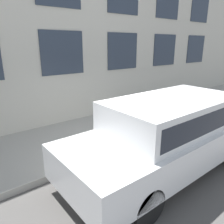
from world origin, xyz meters
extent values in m
plane|color=#514F4C|center=(0.00, 0.00, 0.00)|extent=(80.00, 80.00, 0.00)
cube|color=#9E9B93|center=(1.50, 0.00, 0.08)|extent=(3.00, 60.00, 0.17)
cube|color=beige|center=(3.15, 0.00, 3.74)|extent=(0.30, 40.00, 7.49)
cube|color=#2D3847|center=(2.98, -8.27, 2.67)|extent=(0.03, 1.59, 1.47)
cube|color=#2D3847|center=(2.98, -5.51, 2.67)|extent=(0.03, 1.59, 1.47)
cube|color=#2D3847|center=(2.98, -2.76, 2.67)|extent=(0.03, 1.59, 1.47)
cube|color=#2D3847|center=(2.98, 0.00, 2.67)|extent=(0.03, 1.59, 1.47)
cube|color=#2D3847|center=(2.98, -8.27, 4.84)|extent=(0.03, 1.59, 1.47)
cube|color=#2D3847|center=(2.98, -5.51, 4.84)|extent=(0.03, 1.59, 1.47)
cylinder|color=gray|center=(0.50, 0.04, 0.19)|extent=(0.35, 0.35, 0.04)
cylinder|color=gray|center=(0.50, 0.04, 0.50)|extent=(0.26, 0.26, 0.67)
sphere|color=slate|center=(0.50, 0.04, 0.83)|extent=(0.27, 0.27, 0.27)
cylinder|color=black|center=(0.50, 0.04, 0.92)|extent=(0.09, 0.09, 0.11)
cylinder|color=gray|center=(0.50, -0.14, 0.58)|extent=(0.09, 0.10, 0.09)
cylinder|color=gray|center=(0.50, 0.22, 0.58)|extent=(0.09, 0.10, 0.09)
cylinder|color=#232328|center=(0.75, -0.70, 0.46)|extent=(0.08, 0.08, 0.58)
cylinder|color=#232328|center=(0.87, -0.70, 0.46)|extent=(0.08, 0.08, 0.58)
cube|color=white|center=(0.81, -0.70, 0.96)|extent=(0.16, 0.11, 0.43)
cylinder|color=white|center=(0.70, -0.70, 0.97)|extent=(0.07, 0.07, 0.41)
cylinder|color=white|center=(0.93, -0.70, 0.97)|extent=(0.07, 0.07, 0.41)
sphere|color=tan|center=(0.81, -0.70, 1.27)|extent=(0.19, 0.19, 0.19)
cylinder|color=black|center=(-2.15, 1.15, 0.35)|extent=(0.24, 0.70, 0.70)
cylinder|color=black|center=(-0.38, 1.15, 0.35)|extent=(0.24, 0.70, 0.70)
cylinder|color=black|center=(-0.38, -2.15, 0.35)|extent=(0.24, 0.70, 0.70)
cube|color=white|center=(-1.27, -0.50, 0.72)|extent=(2.01, 5.33, 0.74)
cube|color=white|center=(-1.27, -0.63, 1.43)|extent=(1.77, 3.31, 0.70)
cube|color=#1E232D|center=(-1.27, -0.63, 1.43)|extent=(1.78, 3.04, 0.45)
camera|label=1|loc=(-4.18, 3.51, 2.98)|focal=35.00mm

